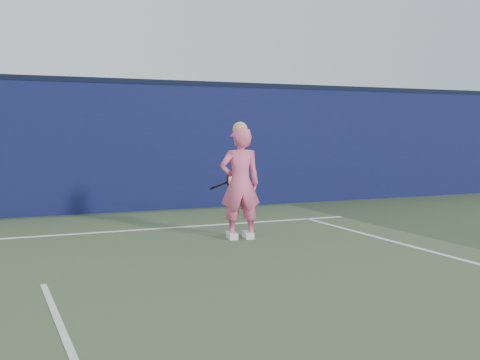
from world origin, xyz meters
name	(u,v)px	position (x,y,z in m)	size (l,w,h in m)	color
ground	(54,313)	(0.00, 0.00, 0.00)	(80.00, 80.00, 0.00)	#36482C
backstop_wall	(13,149)	(0.00, 6.50, 1.25)	(24.00, 0.40, 2.50)	#0D153B
wall_cap	(11,78)	(0.00, 6.50, 2.55)	(24.00, 0.42, 0.10)	black
player	(240,183)	(2.91, 2.68, 0.82)	(0.65, 0.48, 1.71)	#F7608D
racket	(232,181)	(2.98, 3.15, 0.81)	(0.54, 0.16, 0.29)	black
court_lines	(59,322)	(0.00, -0.33, 0.01)	(11.00, 12.04, 0.01)	white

